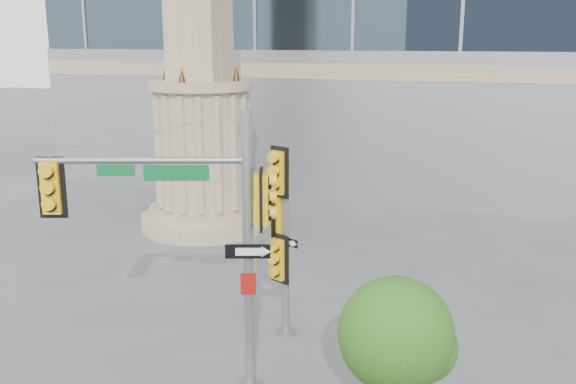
% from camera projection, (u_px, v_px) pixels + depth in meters
% --- Properties ---
extents(ground, '(120.00, 120.00, 0.00)m').
position_uv_depth(ground, '(281.00, 381.00, 12.41)').
color(ground, '#545456').
rests_on(ground, ground).
extents(monument, '(4.40, 4.40, 16.60)m').
position_uv_depth(monument, '(200.00, 68.00, 21.28)').
color(monument, gray).
rests_on(monument, ground).
extents(main_signal_pole, '(3.95, 1.66, 5.28)m').
position_uv_depth(main_signal_pole, '(194.00, 223.00, 11.41)').
color(main_signal_pole, slate).
rests_on(main_signal_pole, ground).
extents(secondary_signal_pole, '(0.74, 0.73, 4.35)m').
position_uv_depth(secondary_signal_pole, '(281.00, 225.00, 13.80)').
color(secondary_signal_pole, slate).
rests_on(secondary_signal_pole, ground).
extents(street_tree, '(1.86, 1.82, 2.90)m').
position_uv_depth(street_tree, '(398.00, 339.00, 9.99)').
color(street_tree, gray).
rests_on(street_tree, ground).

